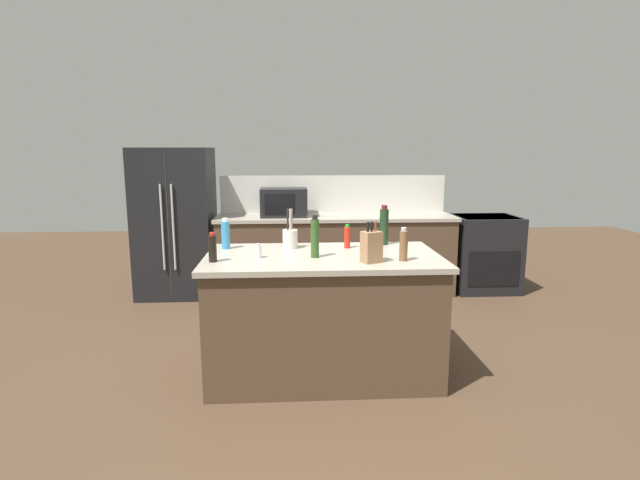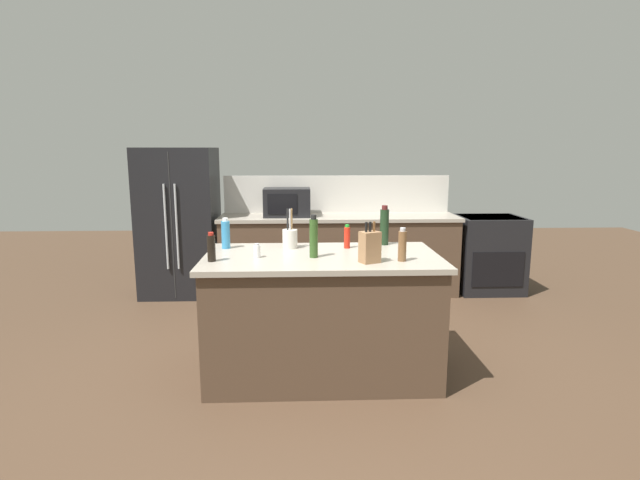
{
  "view_description": "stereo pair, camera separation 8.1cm",
  "coord_description": "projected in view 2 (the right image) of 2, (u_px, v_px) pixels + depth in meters",
  "views": [
    {
      "loc": [
        -0.24,
        -3.67,
        1.73
      ],
      "look_at": [
        0.0,
        0.35,
        0.99
      ],
      "focal_mm": 28.0,
      "sensor_mm": 36.0,
      "label": 1
    },
    {
      "loc": [
        -0.16,
        -3.67,
        1.73
      ],
      "look_at": [
        0.0,
        0.35,
        0.99
      ],
      "focal_mm": 28.0,
      "sensor_mm": 36.0,
      "label": 2
    }
  ],
  "objects": [
    {
      "name": "utensil_crock",
      "position": [
        290.0,
        238.0,
        4.0
      ],
      "size": [
        0.12,
        0.12,
        0.32
      ],
      "color": "beige",
      "rests_on": "kitchen_island"
    },
    {
      "name": "range_oven",
      "position": [
        488.0,
        253.0,
        6.09
      ],
      "size": [
        0.76,
        0.65,
        0.92
      ],
      "color": "black",
      "rests_on": "ground_plane"
    },
    {
      "name": "salt_shaker",
      "position": [
        257.0,
        251.0,
        3.66
      ],
      "size": [
        0.05,
        0.05,
        0.11
      ],
      "color": "silver",
      "rests_on": "kitchen_island"
    },
    {
      "name": "knife_block",
      "position": [
        370.0,
        247.0,
        3.49
      ],
      "size": [
        0.16,
        0.15,
        0.29
      ],
      "rotation": [
        0.0,
        0.0,
        0.43
      ],
      "color": "#936B47",
      "rests_on": "kitchen_island"
    },
    {
      "name": "wall_backsplash",
      "position": [
        337.0,
        194.0,
        6.2
      ],
      "size": [
        2.79,
        0.03,
        0.46
      ],
      "primitive_type": "cube",
      "color": "beige",
      "rests_on": "back_counter_run"
    },
    {
      "name": "hot_sauce_bottle",
      "position": [
        347.0,
        237.0,
        4.0
      ],
      "size": [
        0.05,
        0.05,
        0.19
      ],
      "color": "red",
      "rests_on": "kitchen_island"
    },
    {
      "name": "refrigerator",
      "position": [
        179.0,
        222.0,
        5.92
      ],
      "size": [
        0.88,
        0.75,
        1.74
      ],
      "color": "black",
      "rests_on": "ground_plane"
    },
    {
      "name": "microwave",
      "position": [
        287.0,
        202.0,
        5.88
      ],
      "size": [
        0.54,
        0.39,
        0.33
      ],
      "color": "black",
      "rests_on": "back_counter_run"
    },
    {
      "name": "ground_plane",
      "position": [
        322.0,
        371.0,
        3.93
      ],
      "size": [
        14.0,
        14.0,
        0.0
      ],
      "primitive_type": "plane",
      "color": "#473323"
    },
    {
      "name": "olive_oil_bottle",
      "position": [
        314.0,
        237.0,
        3.65
      ],
      "size": [
        0.06,
        0.06,
        0.32
      ],
      "color": "#2D4C1E",
      "rests_on": "kitchen_island"
    },
    {
      "name": "back_counter_run",
      "position": [
        339.0,
        254.0,
        6.02
      ],
      "size": [
        2.83,
        0.66,
        0.94
      ],
      "color": "#4C3828",
      "rests_on": "ground_plane"
    },
    {
      "name": "kitchen_island",
      "position": [
        322.0,
        314.0,
        3.84
      ],
      "size": [
        1.77,
        0.99,
        0.94
      ],
      "color": "#4C3828",
      "rests_on": "ground_plane"
    },
    {
      "name": "pepper_grinder",
      "position": [
        402.0,
        245.0,
        3.53
      ],
      "size": [
        0.06,
        0.06,
        0.24
      ],
      "color": "brown",
      "rests_on": "kitchen_island"
    },
    {
      "name": "soy_sauce_bottle",
      "position": [
        211.0,
        248.0,
        3.53
      ],
      "size": [
        0.06,
        0.06,
        0.21
      ],
      "color": "black",
      "rests_on": "kitchen_island"
    },
    {
      "name": "dish_soap_bottle",
      "position": [
        226.0,
        234.0,
        3.99
      ],
      "size": [
        0.07,
        0.07,
        0.25
      ],
      "color": "#3384BC",
      "rests_on": "kitchen_island"
    },
    {
      "name": "wine_bottle",
      "position": [
        384.0,
        226.0,
        4.13
      ],
      "size": [
        0.07,
        0.07,
        0.33
      ],
      "color": "black",
      "rests_on": "kitchen_island"
    }
  ]
}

